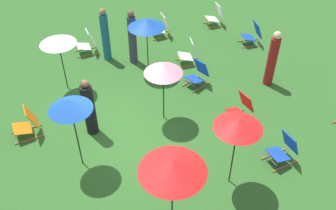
# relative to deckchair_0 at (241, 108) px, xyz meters

# --- Properties ---
(ground_plane) EXTENTS (40.00, 40.00, 0.00)m
(ground_plane) POSITION_rel_deckchair_0_xyz_m (-0.87, -2.98, -0.37)
(ground_plane) COLOR #2D6026
(deckchair_0) EXTENTS (0.52, 0.79, 0.83)m
(deckchair_0) POSITION_rel_deckchair_0_xyz_m (0.00, 0.00, 0.00)
(deckchair_0) COLOR olive
(deckchair_0) RESTS_ON ground
(deckchair_2) EXTENTS (0.54, 0.80, 0.83)m
(deckchair_2) POSITION_rel_deckchair_0_xyz_m (-5.18, -2.68, 0.00)
(deckchair_2) COLOR olive
(deckchair_2) RESTS_ON ground
(deckchair_3) EXTENTS (0.56, 0.81, 0.83)m
(deckchair_3) POSITION_rel_deckchair_0_xyz_m (-5.08, 0.10, 0.00)
(deckchair_3) COLOR olive
(deckchair_3) RESTS_ON ground
(deckchair_4) EXTENTS (0.50, 0.77, 0.83)m
(deckchair_4) POSITION_rel_deckchair_0_xyz_m (-1.96, -5.28, 0.00)
(deckchair_4) COLOR olive
(deckchair_4) RESTS_ON ground
(deckchair_5) EXTENTS (0.59, 0.82, 0.83)m
(deckchair_5) POSITION_rel_deckchair_0_xyz_m (-4.92, 2.32, 0.00)
(deckchair_5) COLOR olive
(deckchair_5) RESTS_ON ground
(deckchair_6) EXTENTS (0.48, 0.76, 0.83)m
(deckchair_6) POSITION_rel_deckchair_0_xyz_m (1.71, 0.02, 0.00)
(deckchair_6) COLOR olive
(deckchair_6) RESTS_ON ground
(deckchair_8) EXTENTS (0.67, 0.86, 0.83)m
(deckchair_8) POSITION_rel_deckchair_0_xyz_m (-1.90, -0.25, 0.00)
(deckchair_8) COLOR olive
(deckchair_8) RESTS_ON ground
(deckchair_10) EXTENTS (0.65, 0.85, 0.83)m
(deckchair_10) POSITION_rel_deckchair_0_xyz_m (-3.13, 2.72, 0.00)
(deckchair_10) COLOR olive
(deckchair_10) RESTS_ON ground
(deckchair_11) EXTENTS (0.68, 0.87, 0.83)m
(deckchair_11) POSITION_rel_deckchair_0_xyz_m (-3.04, 0.12, 0.00)
(deckchair_11) COLOR olive
(deckchair_11) RESTS_ON ground
(umbrella_0) EXTENTS (1.13, 1.13, 1.79)m
(umbrella_0) POSITION_rel_deckchair_0_xyz_m (-3.31, -1.27, 1.28)
(umbrella_0) COLOR black
(umbrella_0) RESTS_ON ground
(umbrella_1) EXTENTS (1.03, 1.03, 1.79)m
(umbrella_1) POSITION_rel_deckchair_0_xyz_m (-3.51, -3.87, 1.29)
(umbrella_1) COLOR black
(umbrella_1) RESTS_ON ground
(umbrella_2) EXTENTS (0.96, 0.96, 1.99)m
(umbrella_2) POSITION_rel_deckchair_0_xyz_m (-0.38, -4.35, 1.48)
(umbrella_2) COLOR black
(umbrella_2) RESTS_ON ground
(umbrella_3) EXTENTS (0.99, 0.99, 1.79)m
(umbrella_3) POSITION_rel_deckchair_0_xyz_m (-0.98, -1.85, 1.27)
(umbrella_3) COLOR black
(umbrella_3) RESTS_ON ground
(umbrella_4) EXTENTS (1.26, 1.26, 2.02)m
(umbrella_4) POSITION_rel_deckchair_0_xyz_m (2.12, -3.19, 1.51)
(umbrella_4) COLOR black
(umbrella_4) RESTS_ON ground
(umbrella_5) EXTENTS (1.02, 1.02, 1.92)m
(umbrella_5) POSITION_rel_deckchair_0_xyz_m (1.68, -1.48, 1.43)
(umbrella_5) COLOR black
(umbrella_5) RESTS_ON ground
(person_0) EXTENTS (0.43, 0.43, 1.67)m
(person_0) POSITION_rel_deckchair_0_xyz_m (-1.34, -3.77, 0.42)
(person_0) COLOR black
(person_0) RESTS_ON ground
(person_1) EXTENTS (0.30, 0.30, 1.79)m
(person_1) POSITION_rel_deckchair_0_xyz_m (-0.97, 1.72, 0.49)
(person_1) COLOR maroon
(person_1) RESTS_ON ground
(person_2) EXTENTS (0.37, 0.37, 1.84)m
(person_2) POSITION_rel_deckchair_0_xyz_m (-3.96, -1.50, 0.51)
(person_2) COLOR #333847
(person_2) RESTS_ON ground
(person_3) EXTENTS (0.31, 0.31, 1.81)m
(person_3) POSITION_rel_deckchair_0_xyz_m (-4.52, -2.22, 0.50)
(person_3) COLOR #195972
(person_3) RESTS_ON ground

